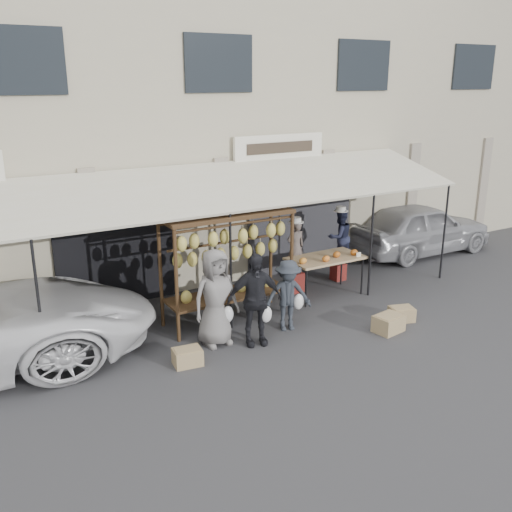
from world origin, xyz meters
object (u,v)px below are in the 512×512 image
Objects in this scene: banana_rack at (228,247)px; customer_mid at (255,299)px; produce_table at (326,259)px; customer_right at (288,295)px; crate_near_b at (402,314)px; crate_near_a at (388,323)px; crate_far at (188,357)px; vendor_left at (296,247)px; sedan at (420,228)px; vendor_right at (340,237)px; customer_left at (216,298)px.

banana_rack is 1.49× the size of customer_mid.
produce_table is 1.20× the size of customer_right.
produce_table is at bearing 3.94° from banana_rack.
crate_near_a is at bearing -156.41° from crate_near_b.
crate_far is at bearing -153.35° from customer_right.
customer_right is (0.86, 0.21, -0.16)m from customer_mid.
sedan is (4.69, 0.76, -0.34)m from vendor_left.
vendor_right is 2.80m from crate_near_b.
customer_mid is 7.33m from sedan.
sedan reaches higher than crate_near_a.
sedan is (5.98, 2.41, 0.02)m from customer_right.
customer_left reaches higher than crate_far.
customer_left is 0.43× the size of sedan.
customer_left is at bearing 158.66° from crate_near_a.
crate_near_a is 0.13× the size of sedan.
customer_left is 0.71m from customer_mid.
customer_mid reaches higher than vendor_left.
crate_far is (-4.01, -1.45, -0.72)m from produce_table.
crate_near_b is at bearing -29.91° from banana_rack.
banana_rack is 1.33m from customer_mid.
sedan reaches higher than produce_table.
customer_mid is 0.90m from customer_right.
banana_rack is at bearing 150.09° from crate_near_b.
produce_table is 0.74m from vendor_left.
crate_near_b is at bearing 113.31° from vendor_left.
vendor_left is 2.13m from customer_right.
customer_right reaches higher than crate_far.
produce_table reaches higher than crate_near_b.
crate_near_a is at bearing -92.65° from produce_table.
vendor_left is 2.86m from customer_mid.
customer_mid is 3.18× the size of crate_near_a.
crate_near_a is at bearing -23.87° from customer_left.
produce_table is 2.28m from crate_near_a.
crate_far is at bearing -139.21° from banana_rack.
customer_mid reaches higher than crate_near_b.
customer_mid is at bearing -148.30° from customer_right.
crate_near_a is (0.34, -2.73, -0.90)m from vendor_left.
banana_rack reaches higher than customer_left.
customer_mid reaches higher than crate_near_a.
sedan is at bearing 39.82° from customer_right.
sedan is at bearing -169.50° from vendor_right.
sedan is (6.84, 2.62, -0.15)m from customer_mid.
vendor_right is at bearing 51.90° from customer_right.
vendor_right is at bearing 80.74° from crate_near_b.
customer_mid is at bearing -93.55° from banana_rack.
vendor_right is at bearing 43.94° from customer_mid.
crate_near_b is at bearing 23.59° from crate_near_a.
sedan is at bearing 38.70° from crate_near_a.
vendor_left is 3.16m from customer_left.
crate_far is at bearing 23.48° from vendor_right.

